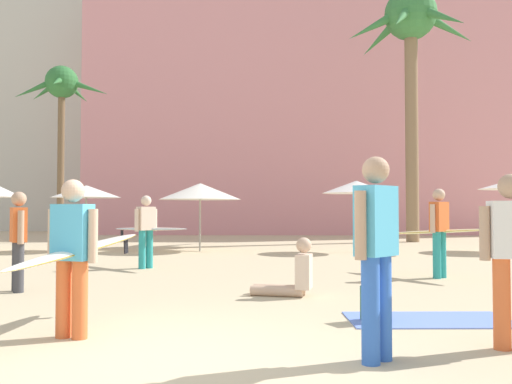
{
  "coord_description": "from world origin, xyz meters",
  "views": [
    {
      "loc": [
        0.92,
        -4.84,
        1.32
      ],
      "look_at": [
        0.55,
        6.03,
        1.69
      ],
      "focal_mm": 39.0,
      "sensor_mm": 36.0,
      "label": 1
    }
  ],
  "objects_px": {
    "beach_towel": "(429,320)",
    "person_mid_center": "(376,248)",
    "cafe_umbrella_0": "(86,191)",
    "person_near_right": "(147,229)",
    "cafe_umbrella_1": "(356,187)",
    "person_far_right": "(18,237)",
    "person_far_left": "(77,250)",
    "person_mid_right": "(293,276)",
    "cafe_umbrella_3": "(200,191)",
    "backpack": "(375,305)",
    "palm_tree_far_left": "(61,95)",
    "palm_tree_left": "(411,35)",
    "person_near_left": "(437,230)",
    "person_mid_left": "(512,253)"
  },
  "relations": [
    {
      "from": "cafe_umbrella_3",
      "to": "backpack",
      "type": "height_order",
      "value": "cafe_umbrella_3"
    },
    {
      "from": "person_near_right",
      "to": "cafe_umbrella_0",
      "type": "bearing_deg",
      "value": 163.86
    },
    {
      "from": "person_far_left",
      "to": "backpack",
      "type": "bearing_deg",
      "value": 120.62
    },
    {
      "from": "palm_tree_left",
      "to": "person_mid_left",
      "type": "xyz_separation_m",
      "value": [
        -3.63,
        -18.64,
        -8.02
      ]
    },
    {
      "from": "cafe_umbrella_0",
      "to": "person_near_left",
      "type": "height_order",
      "value": "cafe_umbrella_0"
    },
    {
      "from": "cafe_umbrella_1",
      "to": "palm_tree_left",
      "type": "bearing_deg",
      "value": 61.91
    },
    {
      "from": "palm_tree_left",
      "to": "person_near_left",
      "type": "bearing_deg",
      "value": -101.69
    },
    {
      "from": "palm_tree_left",
      "to": "person_far_left",
      "type": "xyz_separation_m",
      "value": [
        -8.02,
        -18.18,
        -8.04
      ]
    },
    {
      "from": "person_near_right",
      "to": "person_far_left",
      "type": "distance_m",
      "value": 7.03
    },
    {
      "from": "person_mid_right",
      "to": "person_near_left",
      "type": "bearing_deg",
      "value": -127.94
    },
    {
      "from": "cafe_umbrella_1",
      "to": "backpack",
      "type": "xyz_separation_m",
      "value": [
        -1.43,
        -11.2,
        -1.89
      ]
    },
    {
      "from": "person_far_left",
      "to": "person_mid_right",
      "type": "relative_size",
      "value": 2.85
    },
    {
      "from": "cafe_umbrella_0",
      "to": "person_mid_left",
      "type": "height_order",
      "value": "cafe_umbrella_0"
    },
    {
      "from": "person_mid_center",
      "to": "person_far_right",
      "type": "xyz_separation_m",
      "value": [
        -5.1,
        4.05,
        -0.1
      ]
    },
    {
      "from": "cafe_umbrella_1",
      "to": "person_far_left",
      "type": "height_order",
      "value": "cafe_umbrella_1"
    },
    {
      "from": "person_near_left",
      "to": "person_near_right",
      "type": "bearing_deg",
      "value": -149.6
    },
    {
      "from": "palm_tree_far_left",
      "to": "cafe_umbrella_0",
      "type": "distance_m",
      "value": 7.47
    },
    {
      "from": "beach_towel",
      "to": "cafe_umbrella_3",
      "type": "bearing_deg",
      "value": 110.65
    },
    {
      "from": "backpack",
      "to": "person_mid_left",
      "type": "distance_m",
      "value": 1.83
    },
    {
      "from": "beach_towel",
      "to": "person_mid_center",
      "type": "height_order",
      "value": "person_mid_center"
    },
    {
      "from": "person_far_left",
      "to": "person_mid_left",
      "type": "bearing_deg",
      "value": 100.57
    },
    {
      "from": "cafe_umbrella_3",
      "to": "backpack",
      "type": "relative_size",
      "value": 6.45
    },
    {
      "from": "person_near_left",
      "to": "person_mid_left",
      "type": "bearing_deg",
      "value": -54.44
    },
    {
      "from": "cafe_umbrella_1",
      "to": "person_far_right",
      "type": "bearing_deg",
      "value": -127.43
    },
    {
      "from": "cafe_umbrella_3",
      "to": "person_mid_right",
      "type": "bearing_deg",
      "value": -74.02
    },
    {
      "from": "person_mid_center",
      "to": "person_far_right",
      "type": "bearing_deg",
      "value": 2.95
    },
    {
      "from": "beach_towel",
      "to": "person_mid_right",
      "type": "distance_m",
      "value": 2.46
    },
    {
      "from": "cafe_umbrella_3",
      "to": "cafe_umbrella_0",
      "type": "bearing_deg",
      "value": -178.54
    },
    {
      "from": "person_mid_right",
      "to": "person_mid_center",
      "type": "bearing_deg",
      "value": 110.76
    },
    {
      "from": "beach_towel",
      "to": "person_near_left",
      "type": "bearing_deg",
      "value": 72.49
    },
    {
      "from": "person_far_left",
      "to": "beach_towel",
      "type": "bearing_deg",
      "value": 119.99
    },
    {
      "from": "backpack",
      "to": "person_near_left",
      "type": "height_order",
      "value": "person_near_left"
    },
    {
      "from": "backpack",
      "to": "person_mid_right",
      "type": "height_order",
      "value": "person_mid_right"
    },
    {
      "from": "cafe_umbrella_0",
      "to": "person_near_right",
      "type": "relative_size",
      "value": 0.99
    },
    {
      "from": "palm_tree_far_left",
      "to": "palm_tree_left",
      "type": "xyz_separation_m",
      "value": [
        15.11,
        0.54,
        2.6
      ]
    },
    {
      "from": "cafe_umbrella_1",
      "to": "person_mid_center",
      "type": "bearing_deg",
      "value": -97.57
    },
    {
      "from": "cafe_umbrella_0",
      "to": "cafe_umbrella_3",
      "type": "xyz_separation_m",
      "value": [
        3.79,
        0.1,
        0.0
      ]
    },
    {
      "from": "palm_tree_left",
      "to": "person_mid_left",
      "type": "distance_m",
      "value": 20.62
    },
    {
      "from": "person_far_right",
      "to": "cafe_umbrella_3",
      "type": "bearing_deg",
      "value": -133.49
    },
    {
      "from": "cafe_umbrella_0",
      "to": "beach_towel",
      "type": "xyz_separation_m",
      "value": [
        8.12,
        -11.41,
        -1.96
      ]
    },
    {
      "from": "cafe_umbrella_0",
      "to": "person_near_right",
      "type": "distance_m",
      "value": 6.39
    },
    {
      "from": "cafe_umbrella_1",
      "to": "person_mid_right",
      "type": "distance_m",
      "value": 9.66
    },
    {
      "from": "beach_towel",
      "to": "backpack",
      "type": "relative_size",
      "value": 4.62
    },
    {
      "from": "cafe_umbrella_3",
      "to": "person_near_left",
      "type": "distance_m",
      "value": 9.18
    },
    {
      "from": "person_near_left",
      "to": "person_far_right",
      "type": "bearing_deg",
      "value": -118.21
    },
    {
      "from": "cafe_umbrella_0",
      "to": "person_far_right",
      "type": "relative_size",
      "value": 1.38
    },
    {
      "from": "backpack",
      "to": "person_mid_center",
      "type": "xyz_separation_m",
      "value": [
        -0.29,
        -1.77,
        0.79
      ]
    },
    {
      "from": "palm_tree_far_left",
      "to": "cafe_umbrella_3",
      "type": "bearing_deg",
      "value": -37.63
    },
    {
      "from": "person_mid_left",
      "to": "person_far_right",
      "type": "bearing_deg",
      "value": 63.62
    },
    {
      "from": "person_near_right",
      "to": "person_mid_center",
      "type": "bearing_deg",
      "value": -21.59
    }
  ]
}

